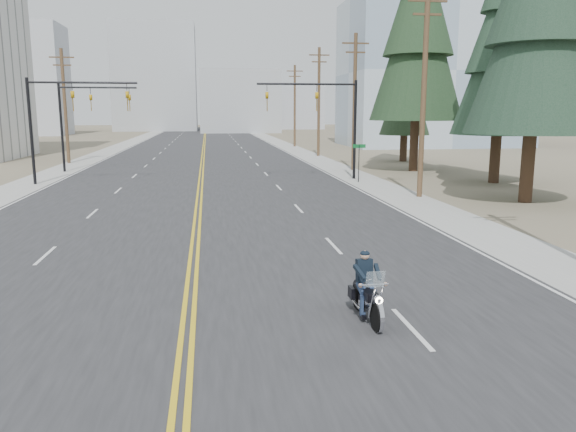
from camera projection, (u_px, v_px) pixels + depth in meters
The scene contains 22 objects.
road at pixel (204, 147), 76.18m from camera, with size 20.00×200.00×0.01m, color #303033.
sidewalk_left at pixel (117, 148), 74.59m from camera, with size 3.00×200.00×0.01m, color #A5A5A0.
sidewalk_right at pixel (288, 147), 77.77m from camera, with size 3.00×200.00×0.01m, color #A5A5A0.
traffic_mast_left at pixel (61, 110), 37.05m from camera, with size 7.10×0.26×7.00m.
traffic_mast_right at pixel (327, 110), 39.53m from camera, with size 7.10×0.26×7.00m.
traffic_mast_far at pixel (82, 111), 44.80m from camera, with size 6.10×0.26×7.00m.
street_sign at pixel (359, 156), 38.41m from camera, with size 0.90×0.06×2.62m.
utility_pole_b at pixel (424, 90), 31.07m from camera, with size 2.20×0.30×11.50m.
utility_pole_c at pixel (354, 100), 45.71m from camera, with size 2.20×0.30×11.00m.
utility_pole_d at pixel (319, 100), 60.26m from camera, with size 2.20×0.30×11.50m.
utility_pole_e at pixel (295, 105), 76.85m from camera, with size 2.20×0.30×11.00m.
utility_pole_left at pixel (65, 104), 52.03m from camera, with size 2.20×0.30×10.50m.
glass_building at pixel (432, 74), 78.76m from camera, with size 24.00×16.00×20.00m, color #9EB5CC.
haze_bldg_a at pixel (28, 80), 113.11m from camera, with size 14.00×12.00×22.00m, color #B7BCC6.
haze_bldg_b at pixel (239, 102), 129.52m from camera, with size 18.00×14.00×14.00m, color #ADB2B7.
haze_bldg_c at pixel (394, 91), 118.98m from camera, with size 16.00×12.00×18.00m, color #B7BCC6.
haze_bldg_d at pixel (156, 78), 140.25m from camera, with size 20.00×15.00×26.00m, color #ADB2B7.
haze_bldg_e at pixel (295, 107), 156.38m from camera, with size 14.00×14.00×12.00m, color #B7BCC6.
motorcyclist at pixel (368, 287), 13.08m from camera, with size 0.89×2.07×1.61m, color black, non-canonical shape.
conifer_mid at pixel (503, 40), 36.89m from camera, with size 6.19×6.19×16.50m.
conifer_tall at pixel (419, 21), 44.05m from camera, with size 7.42×7.42×20.61m.
conifer_far at pixel (406, 84), 53.76m from camera, with size 4.83×4.83×12.95m.
Camera 1 is at (0.56, -7.44, 4.85)m, focal length 35.00 mm.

